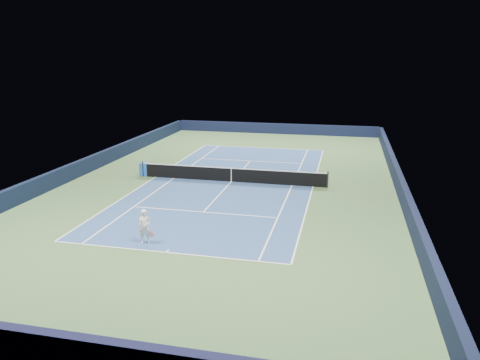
# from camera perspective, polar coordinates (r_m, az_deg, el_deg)

# --- Properties ---
(ground) EXTENTS (40.00, 40.00, 0.00)m
(ground) POSITION_cam_1_polar(r_m,az_deg,el_deg) (31.62, -1.06, -0.21)
(ground) COLOR #3C5C32
(ground) RESTS_ON ground
(wall_far) EXTENTS (22.00, 0.35, 1.10)m
(wall_far) POSITION_cam_1_polar(r_m,az_deg,el_deg) (50.56, 4.37, 6.27)
(wall_far) COLOR #111633
(wall_far) RESTS_ON ground
(wall_near) EXTENTS (22.00, 0.35, 1.10)m
(wall_near) POSITION_cam_1_polar(r_m,az_deg,el_deg) (14.55, -21.31, -18.81)
(wall_near) COLOR black
(wall_near) RESTS_ON ground
(wall_right) EXTENTS (0.35, 40.00, 1.10)m
(wall_right) POSITION_cam_1_polar(r_m,az_deg,el_deg) (30.80, 18.88, -0.42)
(wall_right) COLOR black
(wall_right) RESTS_ON ground
(wall_left) EXTENTS (0.35, 40.00, 1.10)m
(wall_left) POSITION_cam_1_polar(r_m,az_deg,el_deg) (35.60, -18.24, 1.69)
(wall_left) COLOR black
(wall_left) RESTS_ON ground
(court_surface) EXTENTS (10.97, 23.77, 0.01)m
(court_surface) POSITION_cam_1_polar(r_m,az_deg,el_deg) (31.62, -1.06, -0.20)
(court_surface) COLOR navy
(court_surface) RESTS_ON ground
(baseline_far) EXTENTS (10.97, 0.08, 0.00)m
(baseline_far) POSITION_cam_1_polar(r_m,az_deg,el_deg) (42.94, 2.76, 3.94)
(baseline_far) COLOR white
(baseline_far) RESTS_ON ground
(baseline_near) EXTENTS (10.97, 0.08, 0.00)m
(baseline_near) POSITION_cam_1_polar(r_m,az_deg,el_deg) (20.94, -9.00, -8.70)
(baseline_near) COLOR white
(baseline_near) RESTS_ON ground
(sideline_doubles_right) EXTENTS (0.08, 23.77, 0.00)m
(sideline_doubles_right) POSITION_cam_1_polar(r_m,az_deg,el_deg) (30.81, 8.89, -0.80)
(sideline_doubles_right) COLOR white
(sideline_doubles_right) RESTS_ON ground
(sideline_doubles_left) EXTENTS (0.08, 23.77, 0.00)m
(sideline_doubles_left) POSITION_cam_1_polar(r_m,az_deg,el_deg) (33.33, -10.26, 0.37)
(sideline_doubles_left) COLOR white
(sideline_doubles_left) RESTS_ON ground
(sideline_singles_right) EXTENTS (0.08, 23.77, 0.00)m
(sideline_singles_right) POSITION_cam_1_polar(r_m,az_deg,el_deg) (30.92, 6.36, -0.65)
(sideline_singles_right) COLOR white
(sideline_singles_right) RESTS_ON ground
(sideline_singles_left) EXTENTS (0.08, 23.77, 0.00)m
(sideline_singles_left) POSITION_cam_1_polar(r_m,az_deg,el_deg) (32.82, -8.05, 0.24)
(sideline_singles_left) COLOR white
(sideline_singles_left) RESTS_ON ground
(service_line_far) EXTENTS (8.23, 0.08, 0.00)m
(service_line_far) POSITION_cam_1_polar(r_m,az_deg,el_deg) (37.67, 1.28, 2.34)
(service_line_far) COLOR white
(service_line_far) RESTS_ON ground
(service_line_near) EXTENTS (8.23, 0.08, 0.00)m
(service_line_near) POSITION_cam_1_polar(r_m,az_deg,el_deg) (25.74, -4.50, -3.91)
(service_line_near) COLOR white
(service_line_near) RESTS_ON ground
(center_service_line) EXTENTS (0.08, 12.80, 0.00)m
(center_service_line) POSITION_cam_1_polar(r_m,az_deg,el_deg) (31.62, -1.06, -0.19)
(center_service_line) COLOR white
(center_service_line) RESTS_ON ground
(center_mark_far) EXTENTS (0.08, 0.30, 0.00)m
(center_mark_far) POSITION_cam_1_polar(r_m,az_deg,el_deg) (42.80, 2.72, 3.91)
(center_mark_far) COLOR white
(center_mark_far) RESTS_ON ground
(center_mark_near) EXTENTS (0.08, 0.30, 0.00)m
(center_mark_near) POSITION_cam_1_polar(r_m,az_deg,el_deg) (21.06, -8.84, -8.54)
(center_mark_near) COLOR white
(center_mark_near) RESTS_ON ground
(tennis_net) EXTENTS (12.90, 0.10, 1.07)m
(tennis_net) POSITION_cam_1_polar(r_m,az_deg,el_deg) (31.49, -1.07, 0.68)
(tennis_net) COLOR black
(tennis_net) RESTS_ON ground
(sponsor_cube) EXTENTS (0.60, 0.52, 0.93)m
(sponsor_cube) POSITION_cam_1_polar(r_m,az_deg,el_deg) (33.78, -11.56, 1.30)
(sponsor_cube) COLOR blue
(sponsor_cube) RESTS_ON ground
(tennis_player) EXTENTS (0.80, 1.31, 2.11)m
(tennis_player) POSITION_cam_1_polar(r_m,az_deg,el_deg) (21.81, -11.52, -5.59)
(tennis_player) COLOR white
(tennis_player) RESTS_ON ground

